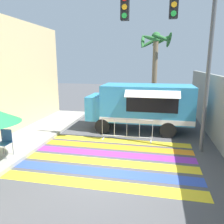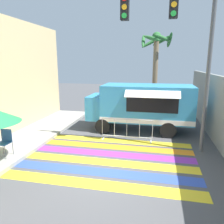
{
  "view_description": "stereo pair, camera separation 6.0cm",
  "coord_description": "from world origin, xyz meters",
  "px_view_note": "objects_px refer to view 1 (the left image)",
  "views": [
    {
      "loc": [
        1.61,
        -6.54,
        3.55
      ],
      "look_at": [
        -0.37,
        3.06,
        1.34
      ],
      "focal_mm": 35.0,
      "sensor_mm": 36.0,
      "label": 1
    },
    {
      "loc": [
        1.67,
        -6.53,
        3.55
      ],
      "look_at": [
        -0.37,
        3.06,
        1.34
      ],
      "focal_mm": 35.0,
      "sensor_mm": 36.0,
      "label": 2
    }
  ],
  "objects_px": {
    "traffic_signal_pole": "(176,32)",
    "palm_tree": "(155,57)",
    "food_truck": "(139,104)",
    "barricade_front": "(127,130)",
    "folding_chair": "(5,140)"
  },
  "relations": [
    {
      "from": "food_truck",
      "to": "traffic_signal_pole",
      "type": "xyz_separation_m",
      "value": [
        1.49,
        -2.39,
        3.25
      ]
    },
    {
      "from": "barricade_front",
      "to": "palm_tree",
      "type": "distance_m",
      "value": 7.05
    },
    {
      "from": "barricade_front",
      "to": "folding_chair",
      "type": "bearing_deg",
      "value": -144.93
    },
    {
      "from": "traffic_signal_pole",
      "to": "barricade_front",
      "type": "height_order",
      "value": "traffic_signal_pole"
    },
    {
      "from": "barricade_front",
      "to": "palm_tree",
      "type": "height_order",
      "value": "palm_tree"
    },
    {
      "from": "food_truck",
      "to": "barricade_front",
      "type": "distance_m",
      "value": 1.99
    },
    {
      "from": "palm_tree",
      "to": "barricade_front",
      "type": "bearing_deg",
      "value": -100.21
    },
    {
      "from": "traffic_signal_pole",
      "to": "palm_tree",
      "type": "bearing_deg",
      "value": 96.74
    },
    {
      "from": "food_truck",
      "to": "palm_tree",
      "type": "distance_m",
      "value": 5.06
    },
    {
      "from": "palm_tree",
      "to": "traffic_signal_pole",
      "type": "bearing_deg",
      "value": -83.26
    },
    {
      "from": "food_truck",
      "to": "traffic_signal_pole",
      "type": "relative_size",
      "value": 0.81
    },
    {
      "from": "traffic_signal_pole",
      "to": "barricade_front",
      "type": "distance_m",
      "value": 4.63
    },
    {
      "from": "food_truck",
      "to": "barricade_front",
      "type": "relative_size",
      "value": 2.28
    },
    {
      "from": "folding_chair",
      "to": "barricade_front",
      "type": "xyz_separation_m",
      "value": [
        4.17,
        2.93,
        -0.22
      ]
    },
    {
      "from": "folding_chair",
      "to": "traffic_signal_pole",
      "type": "bearing_deg",
      "value": 35.37
    }
  ]
}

